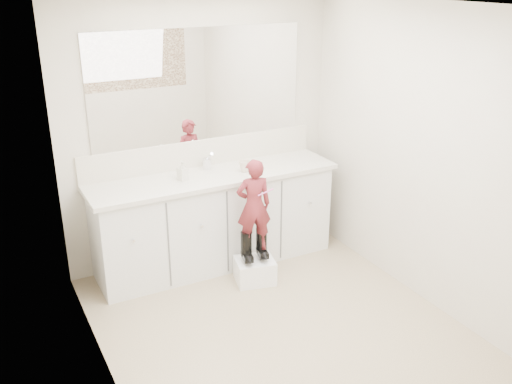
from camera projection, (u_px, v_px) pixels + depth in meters
floor at (280, 328)px, 4.43m from camera, size 3.00×3.00×0.00m
ceiling at (286, 5)px, 3.55m from camera, size 3.00×3.00×0.00m
wall_back at (201, 133)px, 5.22m from camera, size 2.60×0.00×2.60m
wall_front at (439, 282)px, 2.76m from camera, size 2.60×0.00×2.60m
wall_left at (96, 220)px, 3.43m from camera, size 0.00×3.00×3.00m
wall_right at (423, 158)px, 4.55m from camera, size 0.00×3.00×3.00m
vanity_cabinet at (215, 221)px, 5.28m from camera, size 2.20×0.55×0.85m
countertop at (214, 176)px, 5.11m from camera, size 2.28×0.58×0.04m
backsplash at (202, 153)px, 5.28m from camera, size 2.28×0.03×0.25m
mirror at (199, 85)px, 5.05m from camera, size 2.00×0.02×1.00m
dot_panel at (449, 195)px, 2.60m from camera, size 2.00×0.01×1.20m
faucet at (207, 164)px, 5.22m from camera, size 0.08×0.08×0.10m
cup at (245, 166)px, 5.15m from camera, size 0.12×0.12×0.10m
soap_bottle at (182, 171)px, 4.93m from camera, size 0.10×0.10×0.17m
step_stool at (255, 270)px, 5.06m from camera, size 0.39×0.35×0.21m
boot_left at (246, 247)px, 4.96m from camera, size 0.14×0.20×0.28m
boot_right at (261, 243)px, 5.02m from camera, size 0.14×0.20×0.28m
toddler at (254, 205)px, 4.85m from camera, size 0.34×0.26×0.83m
toothbrush at (266, 192)px, 4.76m from camera, size 0.13×0.04×0.06m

